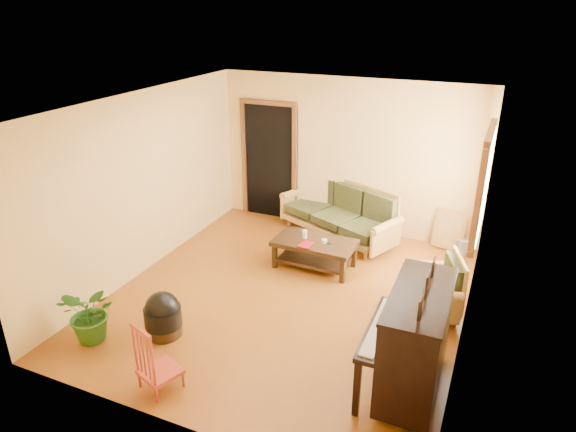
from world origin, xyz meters
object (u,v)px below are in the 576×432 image
at_px(piano, 416,343).
at_px(red_chair, 159,356).
at_px(potted_plant, 91,314).
at_px(coffee_table, 314,254).
at_px(armchair, 430,285).
at_px(footstool, 163,319).
at_px(ceramic_crock, 462,246).
at_px(sofa, 338,212).

height_order(piano, red_chair, piano).
height_order(red_chair, potted_plant, red_chair).
bearing_deg(coffee_table, red_chair, -99.88).
relative_size(armchair, footstool, 1.83).
xyz_separation_m(footstool, red_chair, (0.52, -0.76, 0.19)).
relative_size(coffee_table, ceramic_crock, 4.83).
xyz_separation_m(ceramic_crock, potted_plant, (-3.74, -4.06, 0.24)).
xyz_separation_m(coffee_table, ceramic_crock, (1.99, 1.35, -0.09)).
bearing_deg(sofa, coffee_table, -64.89).
bearing_deg(footstool, potted_plant, -148.64).
bearing_deg(sofa, armchair, -20.36).
xyz_separation_m(armchair, ceramic_crock, (0.22, 1.90, -0.28)).
height_order(coffee_table, armchair, armchair).
relative_size(piano, red_chair, 1.64).
relative_size(sofa, coffee_table, 1.75).
distance_m(coffee_table, armchair, 1.86).
xyz_separation_m(coffee_table, potted_plant, (-1.75, -2.72, 0.15)).
bearing_deg(piano, coffee_table, 131.22).
distance_m(sofa, ceramic_crock, 2.06).
bearing_deg(footstool, ceramic_crock, 50.08).
height_order(sofa, coffee_table, sofa).
xyz_separation_m(sofa, armchair, (1.80, -1.73, -0.04)).
distance_m(sofa, coffee_table, 1.20).
height_order(piano, potted_plant, piano).
relative_size(sofa, armchair, 2.57).
relative_size(piano, potted_plant, 1.80).
bearing_deg(sofa, ceramic_crock, 28.29).
bearing_deg(potted_plant, footstool, 31.36).
bearing_deg(ceramic_crock, sofa, -175.27).
distance_m(piano, red_chair, 2.59).
height_order(armchair, red_chair, armchair).
bearing_deg(ceramic_crock, coffee_table, -145.94).
relative_size(ceramic_crock, potted_plant, 0.34).
relative_size(sofa, red_chair, 2.63).
bearing_deg(piano, sofa, 119.44).
relative_size(piano, ceramic_crock, 5.27).
distance_m(armchair, potted_plant, 4.13).
bearing_deg(armchair, ceramic_crock, 63.46).
xyz_separation_m(armchair, potted_plant, (-3.51, -2.16, -0.04)).
xyz_separation_m(footstool, ceramic_crock, (3.05, 3.64, -0.09)).
bearing_deg(footstool, red_chair, -55.62).
bearing_deg(potted_plant, armchair, 31.57).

